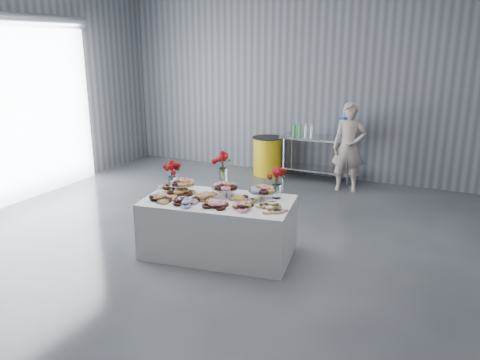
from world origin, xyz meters
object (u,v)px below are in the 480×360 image
(water_jug, at_px, (346,126))
(person, at_px, (349,147))
(trash_barrel, at_px, (267,156))
(display_table, at_px, (218,227))
(prep_table, at_px, (319,151))

(water_jug, height_order, person, person)
(trash_barrel, bearing_deg, display_table, -77.34)
(water_jug, distance_m, trash_barrel, 1.77)
(display_table, relative_size, person, 1.15)
(trash_barrel, bearing_deg, water_jug, 0.00)
(display_table, height_order, person, person)
(prep_table, distance_m, trash_barrel, 1.12)
(person, xyz_separation_m, trash_barrel, (-1.77, 0.37, -0.42))
(water_jug, relative_size, person, 0.33)
(prep_table, relative_size, person, 0.91)
(person, distance_m, trash_barrel, 1.86)
(display_table, bearing_deg, trash_barrel, 102.66)
(water_jug, bearing_deg, person, -65.64)
(water_jug, xyz_separation_m, person, (0.17, -0.37, -0.32))
(display_table, relative_size, prep_table, 1.27)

